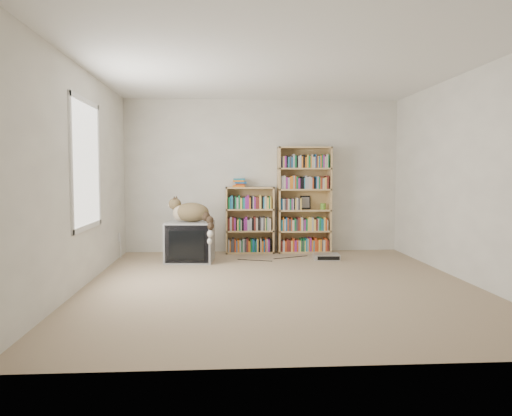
{
  "coord_description": "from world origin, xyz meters",
  "views": [
    {
      "loc": [
        -0.65,
        -5.73,
        1.3
      ],
      "look_at": [
        -0.21,
        1.0,
        0.83
      ],
      "focal_mm": 35.0,
      "sensor_mm": 36.0,
      "label": 1
    }
  ],
  "objects": [
    {
      "name": "wall_right",
      "position": [
        2.25,
        0.0,
        1.25
      ],
      "size": [
        0.02,
        5.0,
        2.5
      ],
      "primitive_type": "cube",
      "color": "silver",
      "rests_on": "floor"
    },
    {
      "name": "wall_left",
      "position": [
        -2.25,
        0.0,
        1.25
      ],
      "size": [
        0.02,
        5.0,
        2.5
      ],
      "primitive_type": "cube",
      "color": "silver",
      "rests_on": "floor"
    },
    {
      "name": "ceiling",
      "position": [
        0.0,
        0.0,
        2.5
      ],
      "size": [
        4.5,
        5.0,
        0.02
      ],
      "primitive_type": "cube",
      "color": "white",
      "rests_on": "wall_back"
    },
    {
      "name": "bookcase_short",
      "position": [
        -0.22,
        2.36,
        0.5
      ],
      "size": [
        0.78,
        0.3,
        1.07
      ],
      "color": "tan",
      "rests_on": "floor"
    },
    {
      "name": "dvd_player",
      "position": [
        0.89,
        1.6,
        0.04
      ],
      "size": [
        0.4,
        0.29,
        0.09
      ],
      "primitive_type": "cube",
      "rotation": [
        0.0,
        0.0,
        -0.05
      ],
      "color": "#B7B8BD",
      "rests_on": "floor"
    },
    {
      "name": "wall_outlet",
      "position": [
        -2.24,
        1.95,
        0.32
      ],
      "size": [
        0.01,
        0.08,
        0.13
      ],
      "primitive_type": "cube",
      "color": "silver",
      "rests_on": "wall_left"
    },
    {
      "name": "wall_back",
      "position": [
        0.0,
        2.5,
        1.25
      ],
      "size": [
        4.5,
        0.02,
        2.5
      ],
      "primitive_type": "cube",
      "color": "silver",
      "rests_on": "floor"
    },
    {
      "name": "book_stack",
      "position": [
        -0.38,
        2.38,
        1.14
      ],
      "size": [
        0.2,
        0.26,
        0.14
      ],
      "primitive_type": "cube",
      "color": "#C9441A",
      "rests_on": "bookcase_short"
    },
    {
      "name": "framed_print",
      "position": [
        0.71,
        2.44,
        0.81
      ],
      "size": [
        0.17,
        0.05,
        0.22
      ],
      "primitive_type": "cube",
      "rotation": [
        -0.17,
        0.0,
        0.0
      ],
      "color": "black",
      "rests_on": "bookcase_tall"
    },
    {
      "name": "green_mug",
      "position": [
        0.98,
        2.34,
        0.75
      ],
      "size": [
        0.09,
        0.09,
        0.1
      ],
      "primitive_type": "cylinder",
      "color": "#62A12E",
      "rests_on": "bookcase_tall"
    },
    {
      "name": "bookcase_tall",
      "position": [
        0.67,
        2.36,
        0.82
      ],
      "size": [
        0.86,
        0.3,
        1.72
      ],
      "color": "tan",
      "rests_on": "floor"
    },
    {
      "name": "cat",
      "position": [
        -1.07,
        1.52,
        0.69
      ],
      "size": [
        0.74,
        0.68,
        0.62
      ],
      "rotation": [
        0.0,
        0.0,
        -0.21
      ],
      "color": "#322414",
      "rests_on": "crt_tv"
    },
    {
      "name": "crt_tv",
      "position": [
        -1.14,
        1.61,
        0.29
      ],
      "size": [
        0.73,
        0.67,
        0.59
      ],
      "rotation": [
        0.0,
        0.0,
        -0.09
      ],
      "color": "gray",
      "rests_on": "floor"
    },
    {
      "name": "floor",
      "position": [
        0.0,
        0.0,
        0.0
      ],
      "size": [
        4.5,
        5.0,
        0.01
      ],
      "primitive_type": "cube",
      "color": "tan",
      "rests_on": "ground"
    },
    {
      "name": "floor_cables",
      "position": [
        0.31,
        1.54,
        0.0
      ],
      "size": [
        1.2,
        0.7,
        0.01
      ],
      "primitive_type": null,
      "color": "black",
      "rests_on": "floor"
    },
    {
      "name": "wall_front",
      "position": [
        0.0,
        -2.5,
        1.25
      ],
      "size": [
        4.5,
        0.02,
        2.5
      ],
      "primitive_type": "cube",
      "color": "silver",
      "rests_on": "floor"
    },
    {
      "name": "window",
      "position": [
        -2.24,
        0.2,
        1.4
      ],
      "size": [
        0.02,
        1.22,
        1.52
      ],
      "primitive_type": "cube",
      "color": "white",
      "rests_on": "wall_left"
    }
  ]
}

